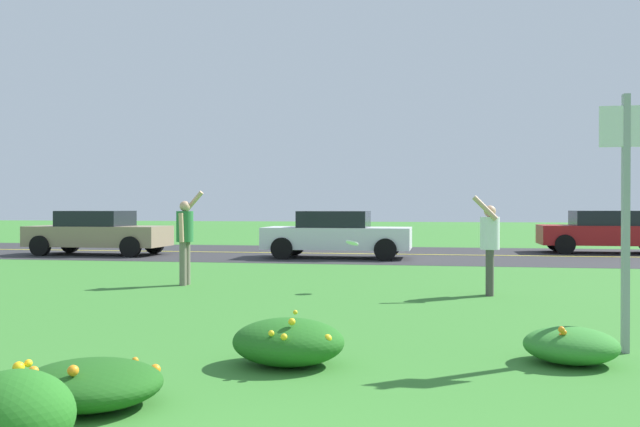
{
  "coord_description": "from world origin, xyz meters",
  "views": [
    {
      "loc": [
        0.89,
        -2.11,
        1.57
      ],
      "look_at": [
        -1.14,
        9.3,
        1.46
      ],
      "focal_mm": 37.88,
      "sensor_mm": 36.0,
      "label": 1
    }
  ],
  "objects_px": {
    "person_thrower_green_shirt": "(185,234)",
    "car_tan_leftmost": "(98,232)",
    "car_red_center_right": "(607,231)",
    "frisbee_white": "(352,243)",
    "car_white_center_left": "(337,234)",
    "sign_post_near_path": "(626,197)",
    "person_catcher_white_shirt": "(490,241)"
  },
  "relations": [
    {
      "from": "person_thrower_green_shirt",
      "to": "car_tan_leftmost",
      "type": "bearing_deg",
      "value": 128.11
    },
    {
      "from": "car_red_center_right",
      "to": "frisbee_white",
      "type": "bearing_deg",
      "value": -121.35
    },
    {
      "from": "person_thrower_green_shirt",
      "to": "car_white_center_left",
      "type": "bearing_deg",
      "value": 76.03
    },
    {
      "from": "sign_post_near_path",
      "to": "car_white_center_left",
      "type": "height_order",
      "value": "sign_post_near_path"
    },
    {
      "from": "sign_post_near_path",
      "to": "person_thrower_green_shirt",
      "type": "xyz_separation_m",
      "value": [
        -7.03,
        5.16,
        -0.66
      ]
    },
    {
      "from": "frisbee_white",
      "to": "car_white_center_left",
      "type": "distance_m",
      "value": 8.24
    },
    {
      "from": "car_tan_leftmost",
      "to": "person_thrower_green_shirt",
      "type": "bearing_deg",
      "value": -51.89
    },
    {
      "from": "person_thrower_green_shirt",
      "to": "sign_post_near_path",
      "type": "bearing_deg",
      "value": -36.31
    },
    {
      "from": "person_thrower_green_shirt",
      "to": "car_tan_leftmost",
      "type": "distance_m",
      "value": 9.8
    },
    {
      "from": "car_white_center_left",
      "to": "frisbee_white",
      "type": "bearing_deg",
      "value": -79.32
    },
    {
      "from": "frisbee_white",
      "to": "car_red_center_right",
      "type": "distance_m",
      "value": 13.92
    },
    {
      "from": "car_tan_leftmost",
      "to": "car_red_center_right",
      "type": "height_order",
      "value": "same"
    },
    {
      "from": "frisbee_white",
      "to": "car_tan_leftmost",
      "type": "distance_m",
      "value": 12.47
    },
    {
      "from": "sign_post_near_path",
      "to": "frisbee_white",
      "type": "distance_m",
      "value": 6.02
    },
    {
      "from": "sign_post_near_path",
      "to": "person_thrower_green_shirt",
      "type": "relative_size",
      "value": 1.46
    },
    {
      "from": "car_tan_leftmost",
      "to": "car_white_center_left",
      "type": "xyz_separation_m",
      "value": [
        7.96,
        0.0,
        0.0
      ]
    },
    {
      "from": "frisbee_white",
      "to": "car_white_center_left",
      "type": "relative_size",
      "value": 0.06
    },
    {
      "from": "car_white_center_left",
      "to": "car_red_center_right",
      "type": "bearing_deg",
      "value": 23.38
    },
    {
      "from": "car_white_center_left",
      "to": "car_tan_leftmost",
      "type": "bearing_deg",
      "value": 180.0
    },
    {
      "from": "person_thrower_green_shirt",
      "to": "person_catcher_white_shirt",
      "type": "relative_size",
      "value": 1.07
    },
    {
      "from": "car_tan_leftmost",
      "to": "person_catcher_white_shirt",
      "type": "bearing_deg",
      "value": -34.6
    },
    {
      "from": "sign_post_near_path",
      "to": "person_thrower_green_shirt",
      "type": "distance_m",
      "value": 8.74
    },
    {
      "from": "person_thrower_green_shirt",
      "to": "frisbee_white",
      "type": "height_order",
      "value": "person_thrower_green_shirt"
    },
    {
      "from": "person_catcher_white_shirt",
      "to": "car_tan_leftmost",
      "type": "relative_size",
      "value": 0.4
    },
    {
      "from": "car_red_center_right",
      "to": "car_tan_leftmost",
      "type": "bearing_deg",
      "value": -167.23
    },
    {
      "from": "car_red_center_right",
      "to": "person_thrower_green_shirt",
      "type": "bearing_deg",
      "value": -132.91
    },
    {
      "from": "person_thrower_green_shirt",
      "to": "person_catcher_white_shirt",
      "type": "xyz_separation_m",
      "value": [
        5.93,
        -0.55,
        -0.06
      ]
    },
    {
      "from": "sign_post_near_path",
      "to": "frisbee_white",
      "type": "height_order",
      "value": "sign_post_near_path"
    },
    {
      "from": "car_tan_leftmost",
      "to": "car_red_center_right",
      "type": "bearing_deg",
      "value": 12.77
    },
    {
      "from": "car_tan_leftmost",
      "to": "car_red_center_right",
      "type": "distance_m",
      "value": 17.15
    },
    {
      "from": "person_thrower_green_shirt",
      "to": "person_catcher_white_shirt",
      "type": "bearing_deg",
      "value": -5.33
    },
    {
      "from": "car_tan_leftmost",
      "to": "car_white_center_left",
      "type": "relative_size",
      "value": 1.0
    }
  ]
}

